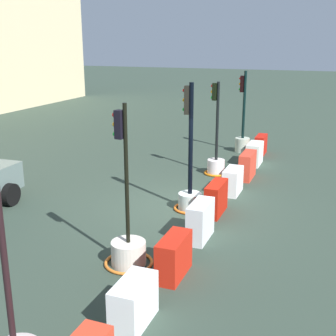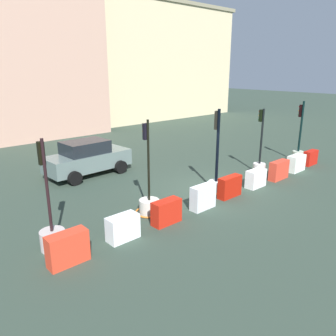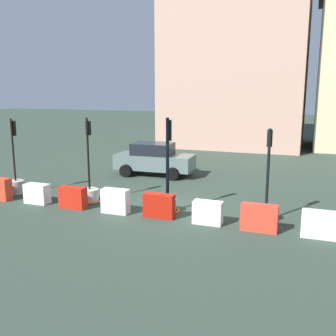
# 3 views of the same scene
# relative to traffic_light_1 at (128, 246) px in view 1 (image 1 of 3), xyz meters

# --- Properties ---
(ground_plane) EXTENTS (120.00, 120.00, 0.00)m
(ground_plane) POSITION_rel_traffic_light_1_xyz_m (3.38, 0.07, -0.41)
(ground_plane) COLOR #2E3E32
(traffic_light_1) EXTENTS (1.02, 1.02, 3.34)m
(traffic_light_1) POSITION_rel_traffic_light_1_xyz_m (0.00, 0.00, 0.00)
(traffic_light_1) COLOR beige
(traffic_light_1) RESTS_ON ground_plane
(traffic_light_2) EXTENTS (0.88, 0.88, 3.43)m
(traffic_light_2) POSITION_rel_traffic_light_1_xyz_m (3.40, -0.20, 0.19)
(traffic_light_2) COLOR silver
(traffic_light_2) RESTS_ON ground_plane
(traffic_light_3) EXTENTS (0.81, 0.81, 3.15)m
(traffic_light_3) POSITION_rel_traffic_light_1_xyz_m (6.90, 0.00, 0.10)
(traffic_light_3) COLOR silver
(traffic_light_3) RESTS_ON ground_plane
(traffic_light_4) EXTENTS (0.59, 0.59, 3.29)m
(traffic_light_4) POSITION_rel_traffic_light_1_xyz_m (10.38, -0.18, 0.24)
(traffic_light_4) COLOR #ACB9A6
(traffic_light_4) RESTS_ON ground_plane
(construction_barrier_1) EXTENTS (0.97, 0.48, 0.77)m
(construction_barrier_1) POSITION_rel_traffic_light_1_xyz_m (-1.79, -0.97, -0.03)
(construction_barrier_1) COLOR white
(construction_barrier_1) RESTS_ON ground_plane
(construction_barrier_2) EXTENTS (1.03, 0.43, 0.81)m
(construction_barrier_2) POSITION_rel_traffic_light_1_xyz_m (-0.10, -1.04, -0.01)
(construction_barrier_2) COLOR red
(construction_barrier_2) RESTS_ON ground_plane
(construction_barrier_3) EXTENTS (1.00, 0.41, 0.89)m
(construction_barrier_3) POSITION_rel_traffic_light_1_xyz_m (1.69, -1.03, 0.03)
(construction_barrier_3) COLOR silver
(construction_barrier_3) RESTS_ON ground_plane
(construction_barrier_4) EXTENTS (1.10, 0.37, 0.85)m
(construction_barrier_4) POSITION_rel_traffic_light_1_xyz_m (3.36, -0.96, 0.01)
(construction_barrier_4) COLOR #B1190A
(construction_barrier_4) RESTS_ON ground_plane
(construction_barrier_5) EXTENTS (0.98, 0.45, 0.77)m
(construction_barrier_5) POSITION_rel_traffic_light_1_xyz_m (5.12, -1.00, -0.03)
(construction_barrier_5) COLOR silver
(construction_barrier_5) RESTS_ON ground_plane
(construction_barrier_6) EXTENTS (1.15, 0.39, 0.87)m
(construction_barrier_6) POSITION_rel_traffic_light_1_xyz_m (6.81, -1.10, 0.02)
(construction_barrier_6) COLOR red
(construction_barrier_6) RESTS_ON ground_plane
(construction_barrier_7) EXTENTS (1.07, 0.48, 0.81)m
(construction_barrier_7) POSITION_rel_traffic_light_1_xyz_m (8.60, -1.01, -0.01)
(construction_barrier_7) COLOR white
(construction_barrier_7) RESTS_ON ground_plane
(construction_barrier_8) EXTENTS (0.99, 0.37, 0.77)m
(construction_barrier_8) POSITION_rel_traffic_light_1_xyz_m (10.24, -0.97, -0.03)
(construction_barrier_8) COLOR red
(construction_barrier_8) RESTS_ON ground_plane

